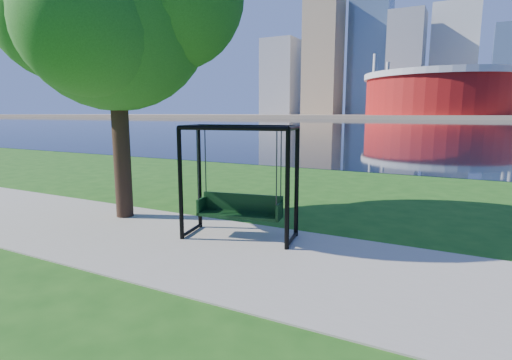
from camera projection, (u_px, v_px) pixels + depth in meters
The scene contains 8 objects.
ground at pixel (255, 248), 8.29m from camera, with size 900.00×900.00×0.00m, color #1E5114.
path at pixel (243, 255), 7.85m from camera, with size 120.00×4.00×0.03m, color #9E937F.
river at pixel (451, 125), 97.20m from camera, with size 900.00×180.00×0.02m, color black.
far_bank at pixel (463, 116), 274.87m from camera, with size 900.00×228.00×2.00m, color #937F60.
stadium at pixel (443, 92), 215.42m from camera, with size 83.00×83.00×32.00m.
skyline at pixel (461, 66), 282.78m from camera, with size 392.00×66.00×96.50m.
swing at pixel (240, 185), 8.76m from camera, with size 2.61×1.51×2.51m.
park_tree at pixel (114, 8), 9.96m from camera, with size 6.23×5.63×7.74m.
Camera 1 is at (3.74, -7.01, 2.76)m, focal length 28.00 mm.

